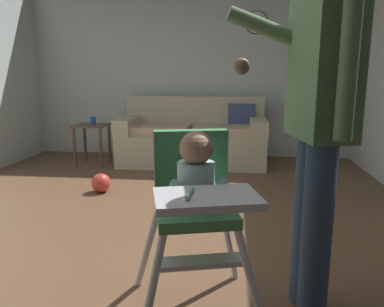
# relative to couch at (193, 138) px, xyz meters

# --- Properties ---
(ground) EXTENTS (6.05, 7.42, 0.10)m
(ground) POSITION_rel_couch_xyz_m (-0.11, -2.42, -0.38)
(ground) COLOR brown
(wall_far) EXTENTS (5.25, 0.06, 2.59)m
(wall_far) POSITION_rel_couch_xyz_m (-0.11, 0.52, 0.97)
(wall_far) COLOR silver
(wall_far) RESTS_ON ground
(couch) EXTENTS (1.87, 0.86, 0.86)m
(couch) POSITION_rel_couch_xyz_m (0.00, 0.00, 0.00)
(couch) COLOR beige
(couch) RESTS_ON ground
(high_chair) EXTENTS (0.73, 0.82, 0.91)m
(high_chair) POSITION_rel_couch_xyz_m (0.35, -3.21, 0.29)
(high_chair) COLOR silver
(high_chair) RESTS_ON ground
(adult_standing) EXTENTS (0.57, 0.50, 1.67)m
(adult_standing) POSITION_rel_couch_xyz_m (0.90, -3.11, 0.61)
(adult_standing) COLOR #2F435C
(adult_standing) RESTS_ON ground
(toy_ball) EXTENTS (0.19, 0.19, 0.19)m
(toy_ball) POSITION_rel_couch_xyz_m (-0.77, -1.39, -0.24)
(toy_ball) COLOR #D13D33
(toy_ball) RESTS_ON ground
(side_table) EXTENTS (0.40, 0.40, 0.52)m
(side_table) POSITION_rel_couch_xyz_m (-1.29, -0.25, 0.05)
(side_table) COLOR brown
(side_table) RESTS_ON ground
(sippy_cup) EXTENTS (0.07, 0.07, 0.10)m
(sippy_cup) POSITION_rel_couch_xyz_m (-1.26, -0.25, 0.24)
(sippy_cup) COLOR #284CB7
(sippy_cup) RESTS_ON side_table
(wall_clock) EXTENTS (0.30, 0.04, 0.30)m
(wall_clock) POSITION_rel_couch_xyz_m (0.79, 0.48, 1.49)
(wall_clock) COLOR white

